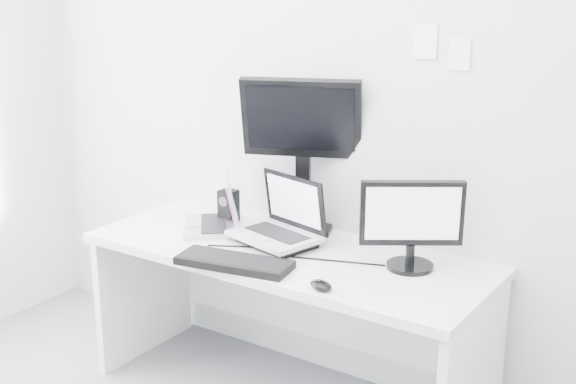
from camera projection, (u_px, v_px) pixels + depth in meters
The scene contains 11 objects.
back_wall at pixel (330, 97), 3.51m from camera, with size 3.60×3.60×0.00m, color silver.
desk at pixel (287, 326), 3.51m from camera, with size 1.80×0.70×0.73m, color silver.
macbook at pixel (210, 201), 3.65m from camera, with size 0.35×0.26×0.26m, color silver.
speaker at pixel (229, 206), 3.76m from camera, with size 0.08×0.08×0.16m, color black.
dell_laptop at pixel (274, 212), 3.42m from camera, with size 0.37×0.29×0.31m, color #ACAEB4.
rear_monitor at pixel (302, 153), 3.57m from camera, with size 0.54×0.19×0.74m, color black.
samsung_monitor at pixel (412, 224), 3.15m from camera, with size 0.42×0.19×0.38m, color black.
keyboard at pixel (234, 263), 3.22m from camera, with size 0.48×0.17×0.03m, color black.
mouse at pixel (321, 285), 2.99m from camera, with size 0.10×0.07×0.03m, color black.
wall_note_0 at pixel (425, 42), 3.19m from camera, with size 0.10×0.00×0.14m, color white.
wall_note_1 at pixel (460, 54), 3.12m from camera, with size 0.09×0.00×0.13m, color white.
Camera 1 is at (1.78, -1.40, 1.93)m, focal length 48.91 mm.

